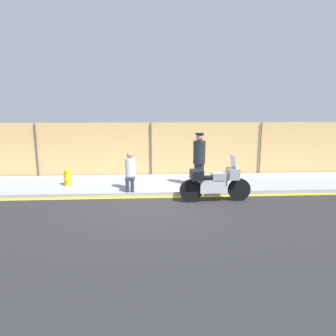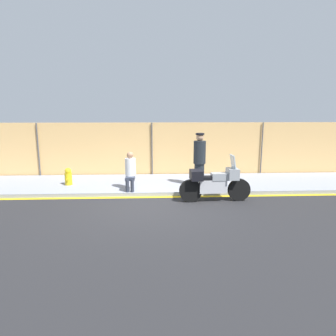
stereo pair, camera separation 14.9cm
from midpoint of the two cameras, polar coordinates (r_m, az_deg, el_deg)
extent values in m
plane|color=#262628|center=(9.00, -2.62, -7.20)|extent=(120.00, 120.00, 0.00)
cube|color=#8E93A3|center=(11.33, -2.66, -3.04)|extent=(34.67, 2.90, 0.13)
cube|color=gold|center=(9.86, -2.64, -5.56)|extent=(34.67, 0.18, 0.01)
cube|color=#E5B26B|center=(12.64, -2.72, 3.43)|extent=(32.94, 0.08, 2.30)
cylinder|color=#4C4C51|center=(13.38, -23.16, 2.98)|extent=(0.05, 0.05, 2.30)
cylinder|color=#4C4C51|center=(12.54, -2.72, 3.37)|extent=(0.05, 0.05, 2.30)
cylinder|color=#4C4C51|center=(13.39, 17.72, 3.34)|extent=(0.05, 0.05, 2.30)
cylinder|color=black|center=(9.68, 13.80, -4.04)|extent=(0.71, 0.17, 0.70)
cylinder|color=black|center=(9.30, 4.77, -4.36)|extent=(0.71, 0.17, 0.70)
cube|color=silver|center=(9.41, 8.95, -3.41)|extent=(0.85, 0.31, 0.42)
cube|color=#999EA3|center=(9.39, 10.28, -1.59)|extent=(0.53, 0.33, 0.22)
cube|color=black|center=(9.33, 8.45, -1.88)|extent=(0.61, 0.30, 0.10)
cube|color=#999EA3|center=(9.49, 12.62, -1.07)|extent=(0.34, 0.49, 0.34)
cube|color=silver|center=(9.42, 12.72, 1.20)|extent=(0.12, 0.42, 0.42)
cube|color=black|center=(9.22, 5.86, -1.33)|extent=(0.38, 0.52, 0.30)
cylinder|color=#1E2328|center=(10.80, 6.35, -1.24)|extent=(0.35, 0.35, 0.80)
cylinder|color=#1E2328|center=(10.66, 6.44, 2.99)|extent=(0.43, 0.43, 0.80)
sphere|color=tan|center=(10.60, 6.50, 5.85)|extent=(0.27, 0.27, 0.27)
cylinder|color=black|center=(10.59, 6.52, 6.47)|extent=(0.31, 0.31, 0.06)
cylinder|color=#2D3342|center=(9.99, -7.33, -3.39)|extent=(0.12, 0.12, 0.42)
cylinder|color=#2D3342|center=(9.98, -6.40, -3.39)|extent=(0.12, 0.12, 0.42)
cube|color=#2D3342|center=(10.14, -6.81, -1.95)|extent=(0.31, 0.42, 0.10)
cylinder|color=white|center=(10.27, -6.77, 0.21)|extent=(0.36, 0.36, 0.60)
sphere|color=#A37556|center=(10.20, -6.82, 2.47)|extent=(0.22, 0.22, 0.22)
cylinder|color=gold|center=(11.42, -18.08, -1.99)|extent=(0.26, 0.26, 0.44)
sphere|color=gold|center=(11.36, -18.16, -0.56)|extent=(0.23, 0.23, 0.23)
cylinder|color=gold|center=(11.28, -18.27, -2.04)|extent=(0.09, 0.10, 0.09)
camera|label=1|loc=(0.07, -89.58, 0.08)|focal=32.00mm
camera|label=2|loc=(0.07, 90.42, -0.08)|focal=32.00mm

